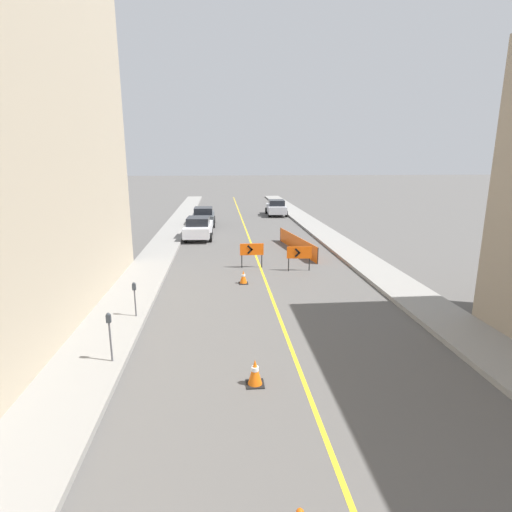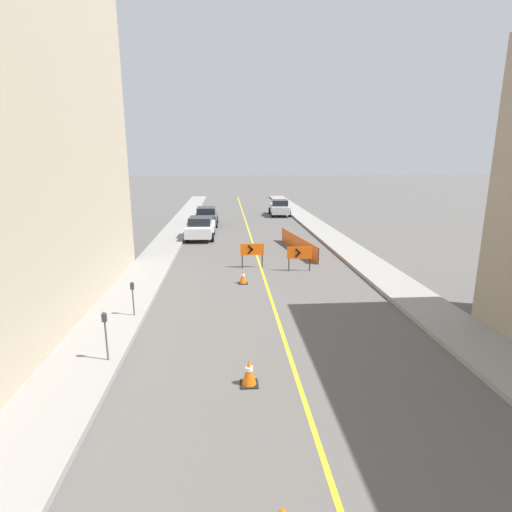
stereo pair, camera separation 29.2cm
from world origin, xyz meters
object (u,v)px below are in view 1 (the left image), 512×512
at_px(arrow_barricade_primary, 252,250).
at_px(parked_car_curb_far, 276,208).
at_px(parked_car_curb_near, 199,228).
at_px(traffic_cone_second, 255,372).
at_px(parked_car_curb_mid, 204,216).
at_px(parking_meter_far_curb, 109,327).
at_px(parking_meter_near_curb, 134,292).
at_px(arrow_barricade_secondary, 299,254).
at_px(traffic_cone_third, 243,277).

distance_m(arrow_barricade_primary, parked_car_curb_far, 20.54).
relative_size(parked_car_curb_near, parked_car_curb_far, 1.00).
bearing_deg(parked_car_curb_near, parked_car_curb_far, 60.82).
relative_size(traffic_cone_second, parked_car_curb_far, 0.16).
distance_m(arrow_barricade_primary, parked_car_curb_mid, 14.56).
distance_m(parked_car_curb_near, parking_meter_far_curb, 18.40).
distance_m(parked_car_curb_mid, parking_meter_near_curb, 21.06).
relative_size(arrow_barricade_secondary, parking_meter_near_curb, 1.02).
xyz_separation_m(traffic_cone_second, parked_car_curb_far, (4.93, 31.41, 0.45)).
bearing_deg(traffic_cone_third, parking_meter_far_curb, -119.11).
relative_size(parked_car_curb_mid, parked_car_curb_far, 0.98).
height_order(arrow_barricade_secondary, parking_meter_far_curb, parking_meter_far_curb).
bearing_deg(parking_meter_near_curb, parked_car_curb_far, 71.91).
distance_m(traffic_cone_second, parked_car_curb_near, 19.73).
height_order(arrow_barricade_primary, parked_car_curb_far, parked_car_curb_far).
height_order(arrow_barricade_secondary, parked_car_curb_near, parked_car_curb_near).
xyz_separation_m(parking_meter_near_curb, parking_meter_far_curb, (0.00, -3.27, 0.11)).
relative_size(traffic_cone_third, parking_meter_far_curb, 0.44).
xyz_separation_m(traffic_cone_third, arrow_barricade_secondary, (2.98, 1.91, 0.60)).
bearing_deg(parking_meter_near_curb, arrow_barricade_secondary, 40.14).
xyz_separation_m(parked_car_curb_near, parking_meter_far_curb, (-1.48, -18.33, 0.37)).
xyz_separation_m(traffic_cone_third, parked_car_curb_near, (-2.58, 11.04, 0.49)).
xyz_separation_m(traffic_cone_second, parking_meter_far_curb, (-3.85, 1.25, 0.83)).
height_order(parked_car_curb_mid, parking_meter_near_curb, parked_car_curb_mid).
relative_size(arrow_barricade_secondary, parked_car_curb_mid, 0.30).
distance_m(parked_car_curb_near, parked_car_curb_mid, 5.94).
bearing_deg(parked_car_curb_near, parked_car_curb_mid, 91.15).
bearing_deg(parked_car_curb_far, parking_meter_far_curb, -103.26).
xyz_separation_m(arrow_barricade_primary, parking_meter_far_curb, (-4.67, -10.03, 0.23)).
bearing_deg(parking_meter_far_curb, traffic_cone_second, -18.02).
xyz_separation_m(parked_car_curb_mid, parking_meter_near_curb, (-1.62, -21.00, 0.26)).
bearing_deg(parked_car_curb_near, traffic_cone_second, -80.58).
xyz_separation_m(traffic_cone_second, arrow_barricade_primary, (0.82, 11.28, 0.60)).
bearing_deg(traffic_cone_third, traffic_cone_second, -91.42).
relative_size(arrow_barricade_primary, parked_car_curb_near, 0.30).
bearing_deg(parked_car_curb_far, traffic_cone_second, -95.95).
bearing_deg(parking_meter_near_curb, traffic_cone_third, 44.71).
bearing_deg(parked_car_curb_near, parking_meter_far_curb, -92.09).
relative_size(arrow_barricade_primary, parking_meter_far_curb, 0.92).
bearing_deg(parking_meter_far_curb, parked_car_curb_mid, 86.18).
xyz_separation_m(arrow_barricade_primary, parked_car_curb_near, (-3.19, 8.30, -0.14)).
relative_size(parked_car_curb_mid, parking_meter_near_curb, 3.44).
distance_m(parked_car_curb_far, parking_meter_near_curb, 28.28).
height_order(traffic_cone_second, parked_car_curb_near, parked_car_curb_near).
distance_m(traffic_cone_second, arrow_barricade_secondary, 10.95).
relative_size(arrow_barricade_primary, parking_meter_near_curb, 1.04).
relative_size(arrow_barricade_secondary, parking_meter_far_curb, 0.90).
bearing_deg(parking_meter_far_curb, parking_meter_near_curb, 90.00).
bearing_deg(parked_car_curb_mid, parked_car_curb_far, 39.48).
xyz_separation_m(traffic_cone_second, arrow_barricade_secondary, (3.19, 10.46, 0.57)).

